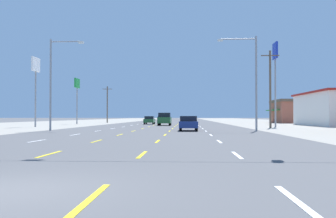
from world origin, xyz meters
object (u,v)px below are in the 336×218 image
sedan_inner_left_mid (150,120)px  pole_sign_left_row_2 (77,88)px  pole_sign_left_row_1 (36,73)px  suv_center_turn_near (165,119)px  sedan_inner_right_nearest (188,123)px  hatchback_inner_left_midfar (161,119)px  streetlight_left_row_0 (54,78)px  pole_sign_right_row_1 (275,63)px  streetlight_right_row_0 (252,76)px

sedan_inner_left_mid → pole_sign_left_row_2: 14.60m
pole_sign_left_row_1 → pole_sign_left_row_2: (0.24, 18.52, -0.70)m
pole_sign_left_row_1 → sedan_inner_left_mid: bearing=53.8°
suv_center_turn_near → sedan_inner_right_nearest: bearing=-80.5°
hatchback_inner_left_midfar → pole_sign_left_row_1: (-13.70, -48.59, 6.53)m
streetlight_left_row_0 → pole_sign_right_row_1: bearing=28.3°
suv_center_turn_near → sedan_inner_left_mid: (-3.33, 9.69, -0.27)m
sedan_inner_right_nearest → pole_sign_left_row_2: pole_sign_left_row_2 is taller
suv_center_turn_near → pole_sign_right_row_1: pole_sign_right_row_1 is taller
suv_center_turn_near → streetlight_right_row_0: streetlight_right_row_0 is taller
sedan_inner_left_mid → streetlight_left_row_0: streetlight_left_row_0 is taller
suv_center_turn_near → pole_sign_left_row_2: size_ratio=0.58×
hatchback_inner_left_midfar → pole_sign_left_row_2: size_ratio=0.46×
sedan_inner_right_nearest → pole_sign_left_row_1: pole_sign_left_row_1 is taller
suv_center_turn_near → streetlight_right_row_0: (9.81, -22.00, 4.31)m
pole_sign_left_row_1 → pole_sign_right_row_1: bearing=0.6°
pole_sign_left_row_1 → pole_sign_right_row_1: (32.06, 0.36, 1.20)m
streetlight_left_row_0 → streetlight_right_row_0: streetlight_right_row_0 is taller
pole_sign_left_row_1 → streetlight_right_row_0: pole_sign_left_row_1 is taller
sedan_inner_left_mid → pole_sign_left_row_1: bearing=-126.2°
sedan_inner_right_nearest → pole_sign_left_row_1: (-20.55, 12.61, 6.56)m
sedan_inner_right_nearest → pole_sign_left_row_1: 24.99m
hatchback_inner_left_midfar → streetlight_left_row_0: (-6.54, -61.66, 4.46)m
sedan_inner_right_nearest → suv_center_turn_near: bearing=99.5°
pole_sign_left_row_1 → pole_sign_left_row_2: 18.54m
suv_center_turn_near → pole_sign_left_row_1: size_ratio=0.52×
sedan_inner_right_nearest → pole_sign_right_row_1: bearing=48.4°
pole_sign_left_row_2 → pole_sign_right_row_1: (31.82, -18.17, 1.90)m
streetlight_right_row_0 → pole_sign_right_row_1: bearing=68.4°
streetlight_left_row_0 → streetlight_right_row_0: bearing=0.0°
sedan_inner_left_mid → pole_sign_left_row_1: pole_sign_left_row_1 is taller
pole_sign_left_row_1 → streetlight_right_row_0: (26.75, -13.07, -1.98)m
pole_sign_left_row_2 → pole_sign_right_row_1: pole_sign_right_row_1 is taller
sedan_inner_right_nearest → hatchback_inner_left_midfar: size_ratio=1.15×
pole_sign_left_row_1 → sedan_inner_right_nearest: bearing=-31.5°
pole_sign_right_row_1 → streetlight_right_row_0: 14.78m
pole_sign_right_row_1 → hatchback_inner_left_midfar: bearing=110.8°
streetlight_left_row_0 → suv_center_turn_near: bearing=66.0°
pole_sign_left_row_1 → hatchback_inner_left_midfar: bearing=74.3°
streetlight_right_row_0 → pole_sign_left_row_1: bearing=154.0°
suv_center_turn_near → pole_sign_left_row_1: (-16.94, -8.93, 6.29)m
hatchback_inner_left_midfar → sedan_inner_left_mid: bearing=-90.2°
sedan_inner_right_nearest → pole_sign_left_row_2: (-20.32, 31.13, 5.86)m
sedan_inner_left_mid → pole_sign_right_row_1: bearing=-44.7°
pole_sign_left_row_1 → streetlight_left_row_0: bearing=-61.3°
suv_center_turn_near → pole_sign_left_row_2: pole_sign_left_row_2 is taller
suv_center_turn_near → pole_sign_right_row_1: 18.92m
pole_sign_left_row_1 → pole_sign_left_row_2: size_ratio=1.12×
sedan_inner_left_mid → hatchback_inner_left_midfar: hatchback_inner_left_midfar is taller
pole_sign_right_row_1 → pole_sign_left_row_2: bearing=150.3°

